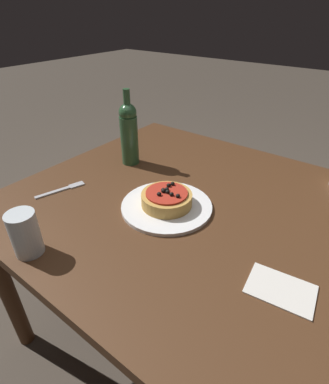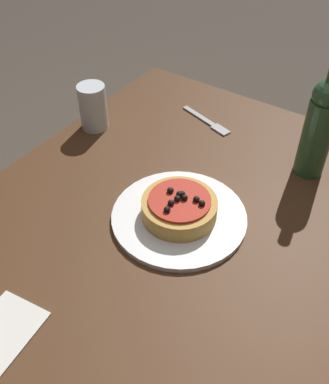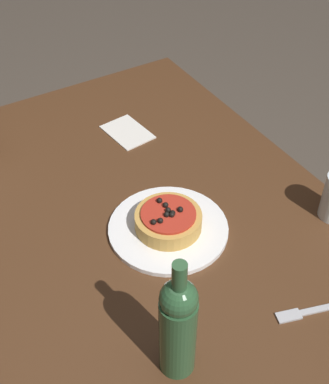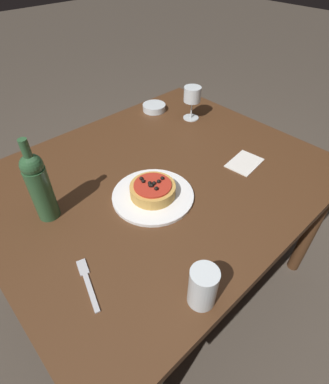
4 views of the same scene
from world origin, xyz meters
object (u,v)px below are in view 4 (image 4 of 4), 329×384
object	(u,v)px
dinner_plate	(153,196)
side_bowl	(154,107)
pizza	(153,190)
fork	(87,281)
dining_table	(159,189)
wine_glass	(192,96)
water_cup	(203,287)
wine_bottle	(39,186)

from	to	relation	value
dinner_plate	side_bowl	xyz separation A→B (m)	(0.44, 0.49, 0.01)
pizza	side_bowl	distance (m)	0.66
pizza	side_bowl	size ratio (longest dim) A/B	1.37
side_bowl	fork	world-z (taller)	side_bowl
dinner_plate	dining_table	bearing A→B (deg)	38.70
dinner_plate	wine_glass	size ratio (longest dim) A/B	1.83
dining_table	pizza	size ratio (longest dim) A/B	7.92
pizza	wine_glass	bearing A→B (deg)	30.38
water_cup	fork	xyz separation A→B (m)	(-0.19, 0.25, -0.06)
side_bowl	pizza	bearing A→B (deg)	-131.76
dinner_plate	water_cup	bearing A→B (deg)	-113.66
dining_table	wine_bottle	size ratio (longest dim) A/B	4.32
wine_glass	side_bowl	distance (m)	0.23
wine_bottle	dining_table	bearing A→B (deg)	-12.44
dining_table	side_bowl	distance (m)	0.54
dining_table	dinner_plate	xyz separation A→B (m)	(-0.10, -0.08, 0.08)
side_bowl	dinner_plate	bearing A→B (deg)	-131.76
dining_table	side_bowl	world-z (taller)	side_bowl
dinner_plate	pizza	bearing A→B (deg)	75.09
dinner_plate	fork	size ratio (longest dim) A/B	1.70
dining_table	dinner_plate	size ratio (longest dim) A/B	4.38
dinner_plate	wine_glass	distance (m)	0.61
water_cup	dining_table	bearing A→B (deg)	59.97
dining_table	wine_bottle	xyz separation A→B (m)	(-0.41, 0.09, 0.21)
pizza	wine_bottle	size ratio (longest dim) A/B	0.55
dining_table	wine_glass	distance (m)	0.51
fork	wine_glass	bearing A→B (deg)	-46.60
dinner_plate	pizza	size ratio (longest dim) A/B	1.81
dining_table	dinner_plate	world-z (taller)	dinner_plate
wine_bottle	fork	xyz separation A→B (m)	(-0.04, -0.30, -0.13)
dinner_plate	side_bowl	world-z (taller)	side_bowl
wine_bottle	fork	size ratio (longest dim) A/B	1.72
pizza	dining_table	bearing A→B (deg)	38.69
pizza	wine_glass	xyz separation A→B (m)	(0.52, 0.30, 0.08)
dinner_plate	side_bowl	bearing A→B (deg)	48.24
wine_bottle	water_cup	distance (m)	0.57
wine_bottle	side_bowl	size ratio (longest dim) A/B	2.52
pizza	fork	distance (m)	0.38
fork	side_bowl	bearing A→B (deg)	-34.98
pizza	side_bowl	xyz separation A→B (m)	(0.44, 0.49, -0.02)
wine_bottle	water_cup	size ratio (longest dim) A/B	2.39
dining_table	dinner_plate	distance (m)	0.15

